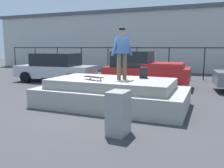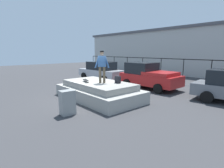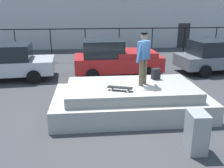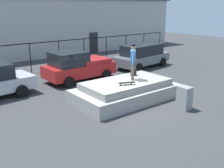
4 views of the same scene
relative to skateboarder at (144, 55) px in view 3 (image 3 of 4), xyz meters
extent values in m
plane|color=#38383A|center=(-0.84, -0.34, -1.97)|extent=(60.00, 60.00, 0.00)
cube|color=#9E9B93|center=(-0.39, 0.02, -1.65)|extent=(5.17, 2.76, 0.65)
cube|color=gray|center=(-0.39, 0.02, -1.16)|extent=(4.24, 2.27, 0.33)
cylinder|color=brown|center=(-0.08, -0.08, -0.56)|extent=(0.14, 0.14, 0.88)
cylinder|color=brown|center=(0.08, 0.08, -0.56)|extent=(0.14, 0.14, 0.88)
cube|color=#33598C|center=(0.00, 0.00, 0.17)|extent=(0.47, 0.48, 0.57)
cylinder|color=#33598C|center=(-0.18, -0.19, 0.12)|extent=(0.26, 0.26, 0.62)
cylinder|color=#33598C|center=(0.18, 0.19, 0.12)|extent=(0.26, 0.26, 0.62)
sphere|color=tan|center=(0.00, 0.00, 0.60)|extent=(0.22, 0.22, 0.22)
cylinder|color=black|center=(0.00, 0.00, 0.70)|extent=(0.30, 0.30, 0.05)
cube|color=black|center=(-0.83, -0.53, -0.89)|extent=(0.81, 0.45, 0.02)
cylinder|color=silver|center=(-0.62, -0.71, -0.97)|extent=(0.06, 0.05, 0.06)
cylinder|color=silver|center=(-0.55, -0.52, -0.97)|extent=(0.06, 0.05, 0.06)
cylinder|color=silver|center=(-1.10, -0.54, -0.97)|extent=(0.06, 0.05, 0.06)
cylinder|color=silver|center=(-1.04, -0.35, -0.97)|extent=(0.06, 0.05, 0.06)
cube|color=black|center=(0.61, 0.60, -0.81)|extent=(0.32, 0.26, 0.39)
cube|color=#B7B7BC|center=(-5.86, 4.42, -1.32)|extent=(4.85, 2.28, 0.66)
cube|color=black|center=(-5.86, 4.42, -0.63)|extent=(2.72, 1.88, 0.73)
cylinder|color=black|center=(-4.48, 5.51, -1.65)|extent=(0.66, 0.27, 0.64)
cylinder|color=black|center=(-4.32, 3.57, -1.65)|extent=(0.66, 0.27, 0.64)
cube|color=#B21E1E|center=(-0.28, 4.59, -1.29)|extent=(4.41, 2.06, 0.73)
cube|color=black|center=(-1.04, 4.57, -0.52)|extent=(2.01, 1.83, 0.81)
cube|color=#B21E1E|center=(0.59, 4.61, -0.81)|extent=(2.01, 1.89, 0.24)
cylinder|color=black|center=(-1.66, 5.54, -1.65)|extent=(0.65, 0.24, 0.64)
cylinder|color=black|center=(-1.60, 3.56, -1.65)|extent=(0.65, 0.24, 0.64)
cylinder|color=black|center=(1.04, 5.61, -1.65)|extent=(0.65, 0.24, 0.64)
cylinder|color=black|center=(1.10, 3.64, -1.65)|extent=(0.65, 0.24, 0.64)
cube|color=slate|center=(5.36, 4.86, -1.33)|extent=(4.91, 2.39, 0.64)
cube|color=black|center=(5.36, 4.86, -0.63)|extent=(3.48, 1.99, 0.76)
cylinder|color=black|center=(3.80, 5.59, -1.65)|extent=(0.66, 0.30, 0.64)
cylinder|color=black|center=(4.03, 3.76, -1.65)|extent=(0.66, 0.30, 0.64)
cube|color=gray|center=(0.84, -2.53, -1.45)|extent=(0.46, 0.62, 1.05)
cylinder|color=black|center=(-6.30, 8.37, -0.94)|extent=(0.06, 0.06, 2.07)
cylinder|color=black|center=(-4.12, 8.37, -0.94)|extent=(0.06, 0.06, 2.07)
cylinder|color=black|center=(-1.93, 8.37, -0.94)|extent=(0.06, 0.06, 2.07)
cylinder|color=black|center=(0.25, 8.37, -0.94)|extent=(0.06, 0.06, 2.07)
cylinder|color=black|center=(2.43, 8.37, -0.94)|extent=(0.06, 0.06, 2.07)
cylinder|color=black|center=(4.61, 8.37, -0.94)|extent=(0.06, 0.06, 2.07)
cylinder|color=black|center=(6.79, 8.37, -0.94)|extent=(0.06, 0.06, 2.07)
cube|color=black|center=(-0.84, 8.37, 0.06)|extent=(24.00, 0.04, 0.06)
cube|color=#B2B2AD|center=(-0.84, 15.64, 0.57)|extent=(35.18, 6.07, 5.08)
cube|color=#262628|center=(6.19, 12.59, -0.97)|extent=(1.00, 0.06, 2.00)
camera|label=1|loc=(2.80, -7.71, 0.10)|focal=38.56mm
camera|label=2|loc=(7.63, -5.87, 0.70)|focal=28.62mm
camera|label=3|loc=(-1.78, -7.83, 1.61)|focal=40.14mm
camera|label=4|loc=(-8.56, -9.35, 2.48)|focal=42.43mm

